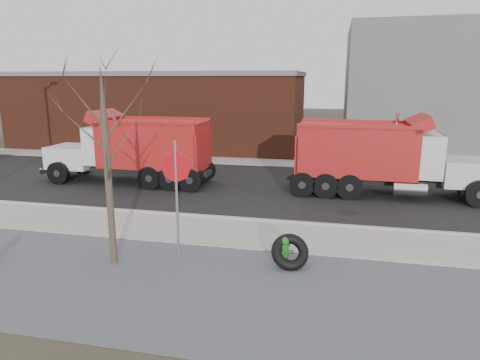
% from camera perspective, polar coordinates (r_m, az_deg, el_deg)
% --- Properties ---
extents(ground, '(120.00, 120.00, 0.00)m').
position_cam_1_polar(ground, '(13.32, 1.44, -7.71)').
color(ground, '#383328').
rests_on(ground, ground).
extents(gravel_verge, '(60.00, 5.00, 0.03)m').
position_cam_1_polar(gravel_verge, '(10.20, -2.45, -14.55)').
color(gravel_verge, slate).
rests_on(gravel_verge, ground).
extents(sidewalk, '(60.00, 2.50, 0.06)m').
position_cam_1_polar(sidewalk, '(13.54, 1.65, -7.22)').
color(sidewalk, '#9E9B93').
rests_on(sidewalk, ground).
extents(curb, '(60.00, 0.15, 0.11)m').
position_cam_1_polar(curb, '(14.73, 2.61, -5.39)').
color(curb, '#9E9B93').
rests_on(curb, ground).
extents(road, '(60.00, 9.40, 0.02)m').
position_cam_1_polar(road, '(19.25, 5.04, -1.06)').
color(road, black).
rests_on(road, ground).
extents(far_sidewalk, '(60.00, 2.00, 0.06)m').
position_cam_1_polar(far_sidewalk, '(24.78, 6.78, 2.19)').
color(far_sidewalk, '#9E9B93').
rests_on(far_sidewalk, ground).
extents(building_grey, '(12.00, 10.00, 8.00)m').
position_cam_1_polar(building_grey, '(30.94, 25.32, 10.65)').
color(building_grey, slate).
rests_on(building_grey, ground).
extents(building_brick, '(20.20, 8.20, 5.30)m').
position_cam_1_polar(building_brick, '(31.78, -10.59, 9.29)').
color(building_brick, '#5E291A').
rests_on(building_brick, ground).
extents(bare_tree, '(3.20, 3.20, 5.20)m').
position_cam_1_polar(bare_tree, '(11.19, -17.50, 5.08)').
color(bare_tree, '#382D23').
rests_on(bare_tree, ground).
extents(fire_hydrant, '(0.46, 0.44, 0.80)m').
position_cam_1_polar(fire_hydrant, '(11.37, 5.94, -9.59)').
color(fire_hydrant, '#296B2B').
rests_on(fire_hydrant, ground).
extents(truck_tire, '(1.19, 1.08, 0.94)m').
position_cam_1_polar(truck_tire, '(11.26, 6.68, -9.50)').
color(truck_tire, black).
rests_on(truck_tire, ground).
extents(stop_sign, '(0.87, 0.07, 3.20)m').
position_cam_1_polar(stop_sign, '(11.55, -8.52, 0.00)').
color(stop_sign, gray).
rests_on(stop_sign, ground).
extents(dump_truck_red_a, '(8.32, 2.42, 3.36)m').
position_cam_1_polar(dump_truck_red_a, '(18.60, 18.35, 3.15)').
color(dump_truck_red_a, black).
rests_on(dump_truck_red_a, ground).
extents(dump_truck_red_b, '(7.89, 2.32, 3.34)m').
position_cam_1_polar(dump_truck_red_b, '(20.38, -13.89, 4.26)').
color(dump_truck_red_b, black).
rests_on(dump_truck_red_b, ground).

